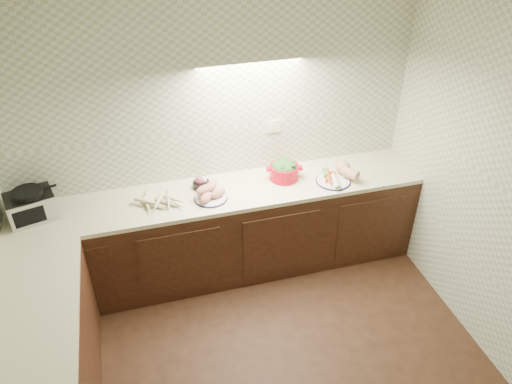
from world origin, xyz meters
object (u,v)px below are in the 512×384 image
object	(u,v)px
toaster_oven	(31,205)
sweet_potato_plate	(210,193)
parsnip_pile	(162,198)
onion_bowl	(201,183)
veg_plate	(338,173)
dutch_oven	(284,170)

from	to	relation	value
toaster_oven	sweet_potato_plate	bearing A→B (deg)	-19.63
parsnip_pile	sweet_potato_plate	world-z (taller)	sweet_potato_plate
parsnip_pile	onion_bowl	size ratio (longest dim) A/B	2.57
veg_plate	toaster_oven	bearing A→B (deg)	177.45
toaster_oven	sweet_potato_plate	size ratio (longest dim) A/B	1.43
dutch_oven	veg_plate	size ratio (longest dim) A/B	0.81
toaster_oven	veg_plate	size ratio (longest dim) A/B	1.02
sweet_potato_plate	veg_plate	world-z (taller)	veg_plate
parsnip_pile	dutch_oven	size ratio (longest dim) A/B	1.16
toaster_oven	parsnip_pile	bearing A→B (deg)	-17.25
veg_plate	parsnip_pile	bearing A→B (deg)	177.34
sweet_potato_plate	dutch_oven	distance (m)	0.73
sweet_potato_plate	veg_plate	bearing A→B (deg)	0.15
sweet_potato_plate	veg_plate	xyz separation A→B (m)	(1.18, 0.00, 0.00)
onion_bowl	parsnip_pile	bearing A→B (deg)	-163.14
parsnip_pile	veg_plate	size ratio (longest dim) A/B	0.94
dutch_oven	onion_bowl	bearing A→B (deg)	-172.62
parsnip_pile	veg_plate	distance (m)	1.59
dutch_oven	sweet_potato_plate	bearing A→B (deg)	-158.09
toaster_oven	parsnip_pile	world-z (taller)	toaster_oven
parsnip_pile	sweet_potato_plate	size ratio (longest dim) A/B	1.31
toaster_oven	parsnip_pile	size ratio (longest dim) A/B	1.09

